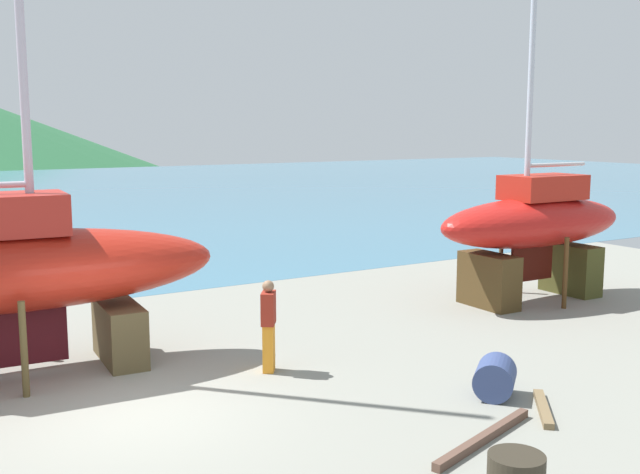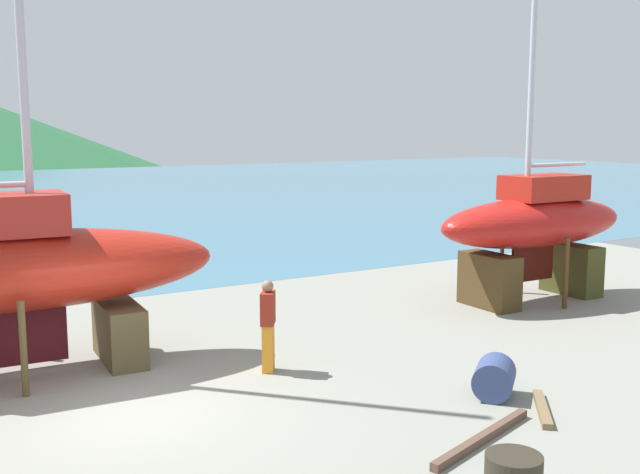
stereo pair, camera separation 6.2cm
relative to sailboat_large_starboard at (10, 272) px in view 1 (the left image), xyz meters
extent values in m
cube|color=brown|center=(1.90, -0.12, -1.38)|extent=(0.82, 1.87, 1.14)
cylinder|color=brown|center=(0.11, 1.26, -1.12)|extent=(0.12, 0.12, 1.66)
cylinder|color=brown|center=(-0.05, -1.26, -1.12)|extent=(0.12, 0.12, 1.66)
ellipsoid|color=#B52214|center=(0.03, 0.00, 0.00)|extent=(7.64, 2.76, 1.47)
cube|color=#460F15|center=(0.03, 0.00, -1.25)|extent=(1.80, 0.19, 1.03)
cube|color=#47341A|center=(11.21, -0.60, -1.27)|extent=(0.71, 1.64, 1.36)
cube|color=#42411C|center=(14.22, -0.62, -1.27)|extent=(0.71, 1.64, 1.36)
cylinder|color=#523519|center=(12.71, -1.74, -1.04)|extent=(0.12, 0.12, 1.81)
cylinder|color=#4C3B29|center=(12.73, 0.52, -1.04)|extent=(0.12, 0.12, 1.81)
ellipsoid|color=red|center=(12.72, -0.61, 0.12)|extent=(6.04, 2.10, 1.29)
cube|color=#4B120A|center=(12.72, -0.61, -0.98)|extent=(1.45, 0.09, 0.90)
cube|color=#AA2215|center=(13.02, -0.61, 1.02)|extent=(2.18, 1.25, 0.64)
cylinder|color=#B5BCCD|center=(12.41, -0.61, 4.72)|extent=(0.15, 0.15, 8.05)
cylinder|color=silver|center=(13.47, -0.62, 1.60)|extent=(2.11, 0.12, 0.10)
cube|color=orange|center=(4.09, -2.21, -1.50)|extent=(0.36, 0.39, 0.91)
cube|color=maroon|center=(4.09, -2.21, -0.74)|extent=(0.45, 0.50, 0.61)
sphere|color=#8F6B50|center=(4.09, -2.21, -0.32)|extent=(0.22, 0.22, 0.22)
cylinder|color=navy|center=(6.74, -5.40, -1.61)|extent=(1.04, 1.03, 0.67)
cube|color=brown|center=(6.93, -6.30, -1.90)|extent=(1.13, 1.26, 0.10)
cube|color=brown|center=(5.27, -6.68, -1.89)|extent=(2.51, 0.91, 0.13)
camera|label=1|loc=(-2.15, -14.27, 2.60)|focal=42.12mm
camera|label=2|loc=(-2.09, -14.30, 2.60)|focal=42.12mm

